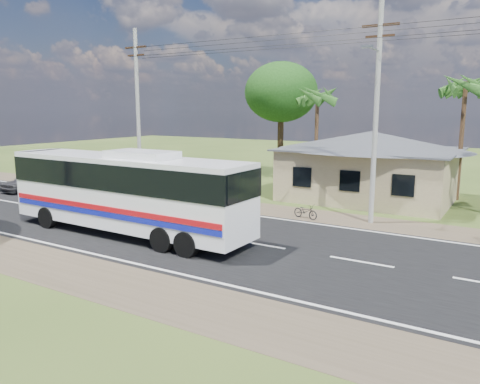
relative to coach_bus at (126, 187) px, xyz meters
The scene contains 10 objects.
ground 6.73m from the coach_bus, 15.89° to the left, with size 120.00×120.00×0.00m, color #33491A.
road 6.73m from the coach_bus, 15.89° to the left, with size 120.00×16.00×0.03m.
house 16.35m from the coach_bus, 64.30° to the left, with size 12.40×10.00×5.00m.
utility_poles 12.51m from the coach_bus, 43.18° to the left, with size 32.80×2.22×11.00m.
palm_mid 21.61m from the coach_bus, 54.95° to the left, with size 2.80×2.80×8.20m.
palm_far 18.39m from the coach_bus, 83.28° to the left, with size 2.80×2.80×7.70m.
tree_behind_house 20.41m from the coach_bus, 95.53° to the left, with size 6.00×6.00×9.61m.
coach_bus is the anchor object (origin of this frame).
motorcycle 9.55m from the coach_bus, 51.54° to the left, with size 0.53×1.53×0.80m, color black.
small_car 15.49m from the coach_bus, 161.09° to the left, with size 1.67×4.15×1.41m, color #2F2E31.
Camera 1 is at (9.49, -17.17, 5.86)m, focal length 35.00 mm.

